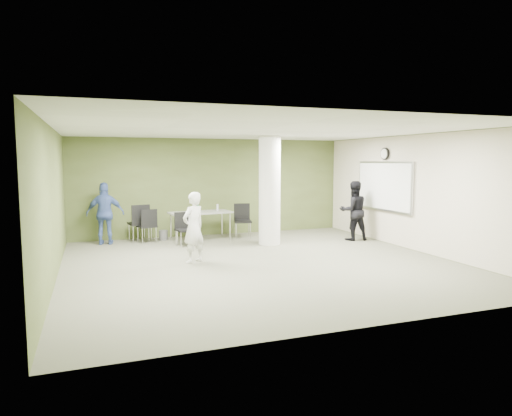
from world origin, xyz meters
name	(u,v)px	position (x,y,z in m)	size (l,w,h in m)	color
floor	(260,263)	(0.00, 0.00, 0.00)	(8.00, 8.00, 0.00)	#555845
ceiling	(260,130)	(0.00, 0.00, 2.80)	(8.00, 8.00, 0.00)	white
wall_back	(213,187)	(0.00, 4.00, 1.40)	(8.00, 0.02, 2.80)	#465226
wall_left	(53,204)	(-4.00, 0.00, 1.40)	(0.02, 8.00, 2.80)	#465226
wall_right_cream	(417,193)	(4.00, 0.00, 1.40)	(0.02, 8.00, 2.80)	beige
column	(270,191)	(1.00, 2.00, 1.40)	(0.56, 0.56, 2.80)	silver
whiteboard	(384,186)	(3.92, 1.20, 1.50)	(0.05, 2.30, 1.30)	silver
wall_clock	(385,154)	(3.92, 1.20, 2.35)	(0.06, 0.32, 0.32)	black
folding_table	(201,214)	(-0.56, 3.14, 0.74)	(1.73, 0.91, 1.04)	gray
wastebasket	(163,235)	(-1.53, 3.51, 0.14)	(0.24, 0.24, 0.27)	#4C4C4C
chair_back_left	(140,220)	(-2.16, 3.43, 0.59)	(0.58, 0.58, 1.01)	black
chair_back_right	(148,223)	(-1.97, 3.21, 0.53)	(0.54, 0.54, 0.91)	black
chair_table_left	(184,226)	(-1.15, 2.52, 0.50)	(0.49, 0.49, 0.86)	black
chair_table_right	(242,218)	(0.67, 3.26, 0.56)	(0.56, 0.56, 0.95)	black
woman_white	(194,228)	(-1.32, 0.53, 0.76)	(0.55, 0.36, 1.51)	silver
man_black	(354,211)	(3.37, 1.76, 0.81)	(0.79, 0.61, 1.62)	black
man_blue	(105,214)	(-3.02, 3.40, 0.81)	(0.95, 0.39, 1.61)	#3A5291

